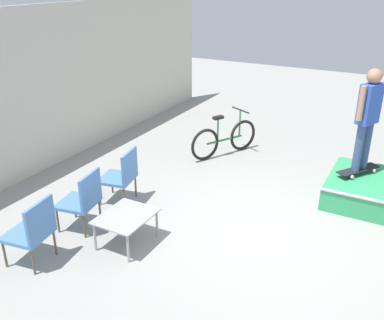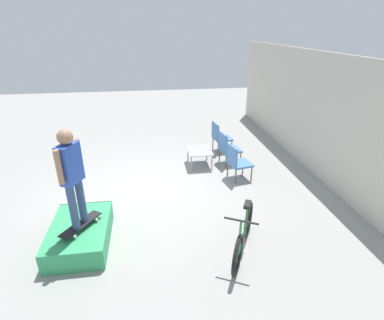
{
  "view_description": "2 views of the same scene",
  "coord_description": "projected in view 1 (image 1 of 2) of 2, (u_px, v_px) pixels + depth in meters",
  "views": [
    {
      "loc": [
        -5.16,
        -1.74,
        3.48
      ],
      "look_at": [
        0.07,
        1.1,
        0.88
      ],
      "focal_mm": 40.0,
      "sensor_mm": 36.0,
      "label": 1
    },
    {
      "loc": [
        6.28,
        0.17,
        3.55
      ],
      "look_at": [
        0.06,
        1.08,
        0.72
      ],
      "focal_mm": 28.0,
      "sensor_mm": 36.0,
      "label": 2
    }
  ],
  "objects": [
    {
      "name": "skate_ramp_box",
      "position": [
        359.0,
        188.0,
        7.14
      ],
      "size": [
        1.49,
        0.98,
        0.41
      ],
      "color": "#339E60",
      "rests_on": "ground_plane"
    },
    {
      "name": "person_skater",
      "position": [
        368.0,
        112.0,
        6.75
      ],
      "size": [
        0.53,
        0.34,
        1.68
      ],
      "rotation": [
        0.0,
        0.0,
        -0.42
      ],
      "color": "#384C7A",
      "rests_on": "skateboard_on_ramp"
    },
    {
      "name": "coffee_table",
      "position": [
        126.0,
        219.0,
        5.85
      ],
      "size": [
        0.79,
        0.65,
        0.45
      ],
      "color": "#9E9EA3",
      "rests_on": "ground_plane"
    },
    {
      "name": "skateboard_on_ramp",
      "position": [
        358.0,
        170.0,
        7.15
      ],
      "size": [
        0.8,
        0.62,
        0.07
      ],
      "rotation": [
        0.0,
        0.0,
        -0.59
      ],
      "color": "black",
      "rests_on": "skate_ramp_box"
    },
    {
      "name": "bicycle",
      "position": [
        225.0,
        139.0,
        8.8
      ],
      "size": [
        1.48,
        0.83,
        0.92
      ],
      "rotation": [
        0.0,
        0.0,
        -0.48
      ],
      "color": "black",
      "rests_on": "ground_plane"
    },
    {
      "name": "ground_plane",
      "position": [
        255.0,
        230.0,
        6.31
      ],
      "size": [
        24.0,
        24.0,
        0.0
      ],
      "primitive_type": "plane",
      "color": "gray"
    },
    {
      "name": "house_wall_back",
      "position": [
        30.0,
        94.0,
        7.61
      ],
      "size": [
        12.0,
        0.06,
        3.0
      ],
      "color": "beige",
      "rests_on": "ground_plane"
    },
    {
      "name": "patio_chair_right",
      "position": [
        122.0,
        174.0,
        6.91
      ],
      "size": [
        0.61,
        0.61,
        0.91
      ],
      "rotation": [
        0.0,
        0.0,
        3.34
      ],
      "color": "brown",
      "rests_on": "ground_plane"
    },
    {
      "name": "patio_chair_center",
      "position": [
        83.0,
        198.0,
        6.16
      ],
      "size": [
        0.6,
        0.6,
        0.91
      ],
      "rotation": [
        0.0,
        0.0,
        3.31
      ],
      "color": "brown",
      "rests_on": "ground_plane"
    },
    {
      "name": "patio_chair_left",
      "position": [
        33.0,
        230.0,
        5.41
      ],
      "size": [
        0.59,
        0.59,
        0.91
      ],
      "rotation": [
        0.0,
        0.0,
        3.29
      ],
      "color": "brown",
      "rests_on": "ground_plane"
    }
  ]
}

